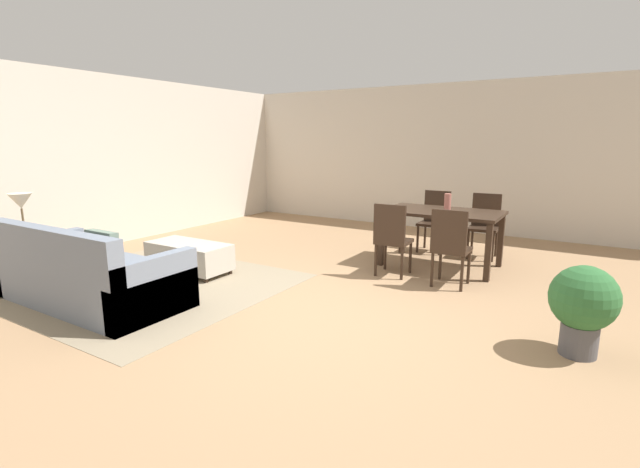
% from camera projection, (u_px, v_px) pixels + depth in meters
% --- Properties ---
extents(ground_plane, '(10.80, 10.80, 0.00)m').
position_uv_depth(ground_plane, '(311.00, 314.00, 4.49)').
color(ground_plane, '#9E7A56').
extents(wall_back, '(9.00, 0.12, 2.70)m').
position_uv_depth(wall_back, '(457.00, 158.00, 8.38)').
color(wall_back, beige).
rests_on(wall_back, ground_plane).
extents(wall_left, '(0.12, 11.00, 2.70)m').
position_uv_depth(wall_left, '(82.00, 162.00, 6.94)').
color(wall_left, beige).
rests_on(wall_left, ground_plane).
extents(area_rug, '(3.00, 2.80, 0.01)m').
position_uv_depth(area_rug, '(148.00, 285.00, 5.36)').
color(area_rug, gray).
rests_on(area_rug, ground_plane).
extents(couch, '(2.09, 0.97, 0.86)m').
position_uv_depth(couch, '(88.00, 277.00, 4.73)').
color(couch, slate).
rests_on(couch, ground_plane).
extents(ottoman_table, '(1.11, 0.52, 0.39)m').
position_uv_depth(ottoman_table, '(189.00, 255.00, 5.85)').
color(ottoman_table, '#B7AD9E').
rests_on(ottoman_table, ground_plane).
extents(side_table, '(0.40, 0.40, 0.54)m').
position_uv_depth(side_table, '(27.00, 246.00, 5.45)').
color(side_table, olive).
rests_on(side_table, ground_plane).
extents(table_lamp, '(0.26, 0.26, 0.53)m').
position_uv_depth(table_lamp, '(21.00, 203.00, 5.34)').
color(table_lamp, brown).
rests_on(table_lamp, side_table).
extents(dining_table, '(1.52, 0.90, 0.76)m').
position_uv_depth(dining_table, '(442.00, 218.00, 6.06)').
color(dining_table, '#332319').
rests_on(dining_table, ground_plane).
extents(dining_chair_near_left, '(0.42, 0.42, 0.92)m').
position_uv_depth(dining_chair_near_left, '(392.00, 236.00, 5.62)').
color(dining_chair_near_left, '#332319').
rests_on(dining_chair_near_left, ground_plane).
extents(dining_chair_near_right, '(0.41, 0.41, 0.92)m').
position_uv_depth(dining_chair_near_right, '(450.00, 244.00, 5.19)').
color(dining_chair_near_right, '#332319').
rests_on(dining_chair_near_right, ground_plane).
extents(dining_chair_far_left, '(0.40, 0.40, 0.92)m').
position_uv_depth(dining_chair_far_left, '(435.00, 217.00, 6.95)').
color(dining_chair_far_left, '#332319').
rests_on(dining_chair_far_left, ground_plane).
extents(dining_chair_far_right, '(0.42, 0.42, 0.92)m').
position_uv_depth(dining_chair_far_right, '(485.00, 222.00, 6.59)').
color(dining_chair_far_right, '#332319').
rests_on(dining_chair_far_right, ground_plane).
extents(vase_centerpiece, '(0.09, 0.09, 0.23)m').
position_uv_depth(vase_centerpiece, '(448.00, 202.00, 5.97)').
color(vase_centerpiece, '#B26659').
rests_on(vase_centerpiece, dining_table).
extents(potted_plant, '(0.51, 0.51, 0.73)m').
position_uv_depth(potted_plant, '(583.00, 303.00, 3.54)').
color(potted_plant, '#4C4C51').
rests_on(potted_plant, ground_plane).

